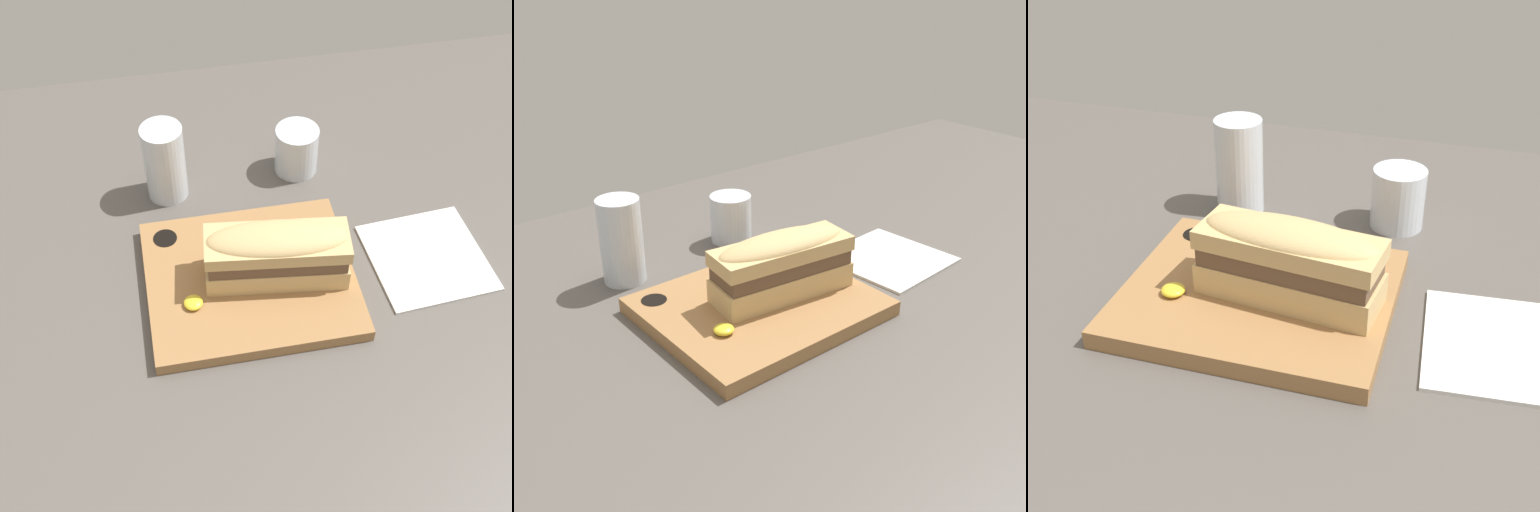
# 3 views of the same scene
# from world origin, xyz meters

# --- Properties ---
(dining_table) EXTENTS (1.94, 0.95, 0.02)m
(dining_table) POSITION_xyz_m (0.00, 0.00, 0.01)
(dining_table) COLOR #56514C
(dining_table) RESTS_ON ground
(serving_board) EXTENTS (0.28, 0.24, 0.02)m
(serving_board) POSITION_xyz_m (-0.08, -0.03, 0.03)
(serving_board) COLOR #9E7042
(serving_board) RESTS_ON dining_table
(sandwich) EXTENTS (0.20, 0.09, 0.09)m
(sandwich) POSITION_xyz_m (-0.04, -0.04, 0.09)
(sandwich) COLOR tan
(sandwich) RESTS_ON serving_board
(mustard_dollop) EXTENTS (0.03, 0.03, 0.01)m
(mustard_dollop) POSITION_xyz_m (-0.16, -0.07, 0.05)
(mustard_dollop) COLOR yellow
(mustard_dollop) RESTS_ON serving_board
(water_glass) EXTENTS (0.06, 0.06, 0.13)m
(water_glass) POSITION_xyz_m (-0.17, 0.17, 0.07)
(water_glass) COLOR silver
(water_glass) RESTS_ON dining_table
(wine_glass) EXTENTS (0.07, 0.07, 0.08)m
(wine_glass) POSITION_xyz_m (0.04, 0.18, 0.06)
(wine_glass) COLOR silver
(wine_glass) RESTS_ON dining_table
(napkin) EXTENTS (0.17, 0.17, 0.00)m
(napkin) POSITION_xyz_m (0.18, -0.03, 0.02)
(napkin) COLOR white
(napkin) RESTS_ON dining_table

